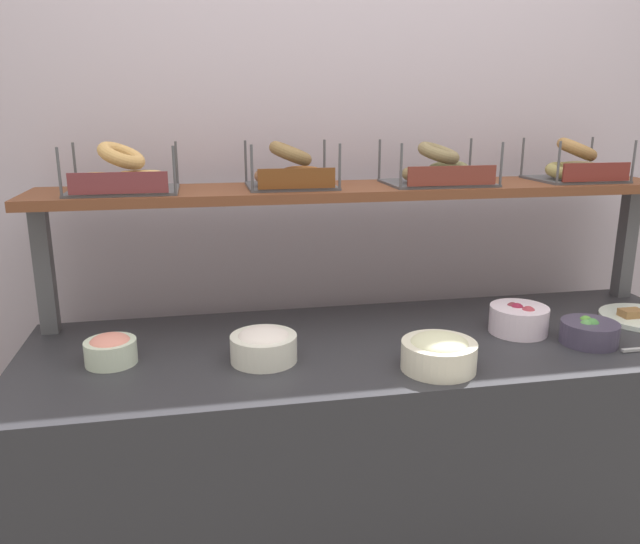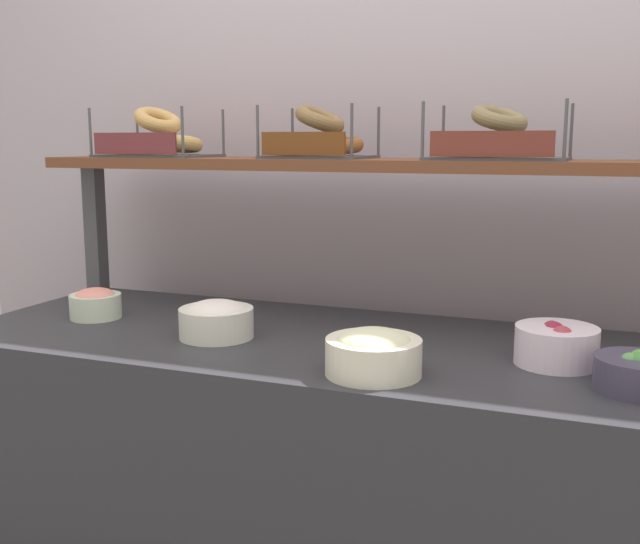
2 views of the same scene
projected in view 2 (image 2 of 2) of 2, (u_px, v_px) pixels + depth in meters
The scene contains 12 objects.
back_wall at pixel (427, 184), 2.23m from camera, with size 3.30×0.06×2.40m, color #BAABBA.
deli_counter at pixel (367, 510), 1.86m from camera, with size 2.10×0.70×0.85m, color #2D2D33.
shelf_riser_left at pixel (95, 230), 2.36m from camera, with size 0.05×0.05×0.40m, color #4C4C51.
upper_shelf at pixel (402, 165), 1.96m from camera, with size 2.06×0.32×0.03m, color brown.
bowl_veggie_mix at pixel (638, 373), 1.45m from camera, with size 0.16×0.16×0.08m.
bowl_cream_cheese at pixel (216, 319), 1.84m from camera, with size 0.18×0.18×0.09m.
bowl_potato_salad at pixel (374, 352), 1.54m from camera, with size 0.20×0.20×0.10m.
bowl_lox_spread at pixel (95, 303), 2.04m from camera, with size 0.14×0.14×0.08m.
bowl_beet_salad at pixel (556, 345), 1.62m from camera, with size 0.18×0.18×0.09m.
bagel_basket_sesame at pixel (157, 141), 2.21m from camera, with size 0.32×0.25×0.15m.
bagel_basket_cinnamon_raisin at pixel (319, 141), 2.04m from camera, with size 0.28×0.24×0.15m.
bagel_basket_poppy at pixel (497, 141), 1.85m from camera, with size 0.34×0.26×0.14m.
Camera 2 is at (0.52, -1.66, 1.33)m, focal length 42.16 mm.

